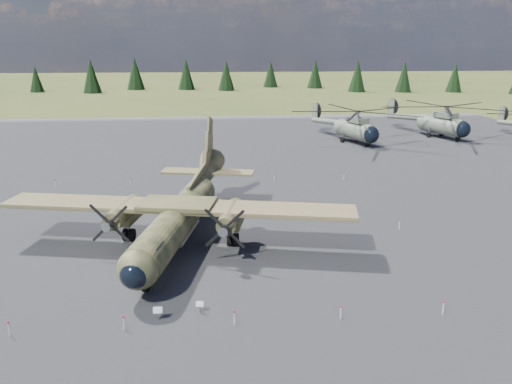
{
  "coord_description": "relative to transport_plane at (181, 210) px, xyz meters",
  "views": [
    {
      "loc": [
        0.95,
        -37.93,
        14.92
      ],
      "look_at": [
        4.62,
        2.0,
        3.03
      ],
      "focal_mm": 35.0,
      "sensor_mm": 36.0,
      "label": 1
    }
  ],
  "objects": [
    {
      "name": "treeline",
      "position": [
        -2.42,
        4.35,
        2.29
      ],
      "size": [
        296.81,
        297.45,
        10.98
      ],
      "color": "black",
      "rests_on": "ground"
    },
    {
      "name": "ground",
      "position": [
        1.5,
        0.82,
        -2.55
      ],
      "size": [
        500.0,
        500.0,
        0.0
      ],
      "primitive_type": "plane",
      "color": "brown",
      "rests_on": "ground"
    },
    {
      "name": "helicopter_near",
      "position": [
        24.94,
        38.53,
        1.12
      ],
      "size": [
        26.02,
        26.15,
        5.16
      ],
      "rotation": [
        0.0,
        0.0,
        0.35
      ],
      "color": "#65695C",
      "rests_on": "ground"
    },
    {
      "name": "info_placard_right",
      "position": [
        1.57,
        -11.19,
        -2.07
      ],
      "size": [
        0.48,
        0.27,
        0.71
      ],
      "rotation": [
        0.0,
        0.0,
        -0.17
      ],
      "color": "gray",
      "rests_on": "ground"
    },
    {
      "name": "info_placard_left",
      "position": [
        -0.77,
        -11.8,
        -2.01
      ],
      "size": [
        0.52,
        0.23,
        0.81
      ],
      "rotation": [
        0.0,
        0.0,
        0.02
      ],
      "color": "gray",
      "rests_on": "ground"
    },
    {
      "name": "barrier_fence",
      "position": [
        1.04,
        0.74,
        -2.04
      ],
      "size": [
        33.12,
        29.62,
        0.85
      ],
      "color": "silver",
      "rests_on": "ground"
    },
    {
      "name": "helicopter_mid",
      "position": [
        40.52,
        41.67,
        1.25
      ],
      "size": [
        27.42,
        27.42,
        5.35
      ],
      "rotation": [
        0.0,
        0.0,
        0.39
      ],
      "color": "#65695C",
      "rests_on": "ground"
    },
    {
      "name": "apron",
      "position": [
        1.5,
        10.82,
        -2.55
      ],
      "size": [
        120.0,
        120.0,
        0.04
      ],
      "primitive_type": "cube",
      "color": "#5A5A5F",
      "rests_on": "ground"
    },
    {
      "name": "transport_plane",
      "position": [
        0.0,
        0.0,
        0.0
      ],
      "size": [
        26.83,
        24.09,
        8.87
      ],
      "rotation": [
        0.0,
        0.0,
        -0.21
      ],
      "color": "#2F381E",
      "rests_on": "ground"
    }
  ]
}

